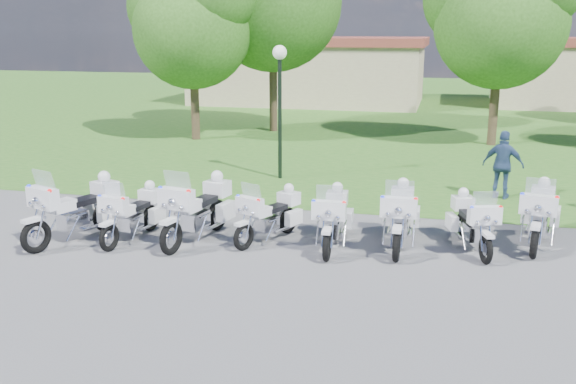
% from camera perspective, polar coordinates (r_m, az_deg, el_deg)
% --- Properties ---
extents(ground, '(100.00, 100.00, 0.00)m').
position_cam_1_polar(ground, '(13.95, 2.18, -5.18)').
color(ground, '#55555A').
rests_on(ground, ground).
extents(grass_lawn, '(100.00, 48.00, 0.01)m').
position_cam_1_polar(grass_lawn, '(40.24, 10.10, 7.50)').
color(grass_lawn, '#29601E').
rests_on(grass_lawn, ground).
extents(motorcycle_0, '(1.43, 2.51, 1.76)m').
position_cam_1_polar(motorcycle_0, '(15.17, -18.25, -1.38)').
color(motorcycle_0, black).
rests_on(motorcycle_0, ground).
extents(motorcycle_1, '(0.91, 2.20, 1.48)m').
position_cam_1_polar(motorcycle_1, '(14.92, -13.56, -1.78)').
color(motorcycle_1, black).
rests_on(motorcycle_1, ground).
extents(motorcycle_2, '(1.18, 2.60, 1.76)m').
position_cam_1_polar(motorcycle_2, '(14.55, -7.94, -1.44)').
color(motorcycle_2, black).
rests_on(motorcycle_2, ground).
extents(motorcycle_3, '(1.26, 2.01, 1.45)m').
position_cam_1_polar(motorcycle_3, '(14.43, -1.58, -1.97)').
color(motorcycle_3, black).
rests_on(motorcycle_3, ground).
extents(motorcycle_4, '(0.82, 2.32, 1.56)m').
position_cam_1_polar(motorcycle_4, '(14.05, 4.02, -2.28)').
color(motorcycle_4, black).
rests_on(motorcycle_4, ground).
extents(motorcycle_5, '(0.82, 2.48, 1.66)m').
position_cam_1_polar(motorcycle_5, '(14.24, 9.94, -2.05)').
color(motorcycle_5, black).
rests_on(motorcycle_5, ground).
extents(motorcycle_6, '(1.12, 2.12, 1.47)m').
position_cam_1_polar(motorcycle_6, '(14.40, 16.04, -2.55)').
color(motorcycle_6, black).
rests_on(motorcycle_6, ground).
extents(motorcycle_7, '(1.11, 2.47, 1.67)m').
position_cam_1_polar(motorcycle_7, '(15.19, 21.46, -1.80)').
color(motorcycle_7, black).
rests_on(motorcycle_7, ground).
extents(lamp_post, '(0.44, 0.44, 4.17)m').
position_cam_1_polar(lamp_post, '(20.05, -0.74, 10.02)').
color(lamp_post, black).
rests_on(lamp_post, ground).
extents(tree_0, '(5.74, 4.90, 7.66)m').
position_cam_1_polar(tree_0, '(27.76, -8.60, 15.04)').
color(tree_0, '#38281C').
rests_on(tree_0, ground).
extents(tree_2, '(6.07, 5.18, 8.09)m').
position_cam_1_polar(tree_2, '(27.38, 18.35, 15.12)').
color(tree_2, '#38281C').
rests_on(tree_2, ground).
extents(building_west, '(14.56, 8.32, 4.10)m').
position_cam_1_polar(building_west, '(41.87, 1.97, 10.81)').
color(building_west, tan).
rests_on(building_west, ground).
extents(bystander_c, '(1.21, 0.76, 1.92)m').
position_cam_1_polar(bystander_c, '(18.86, 18.58, 2.28)').
color(bystander_c, navy).
rests_on(bystander_c, ground).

